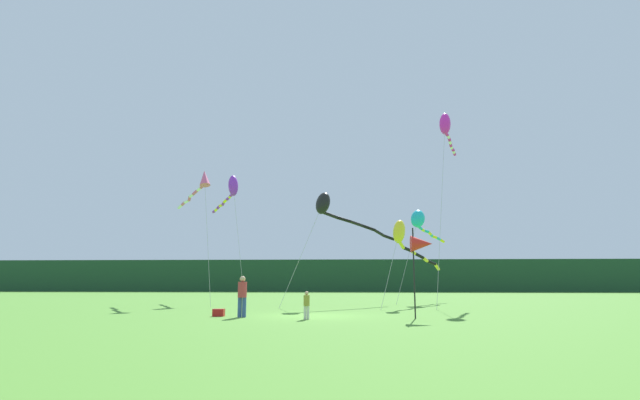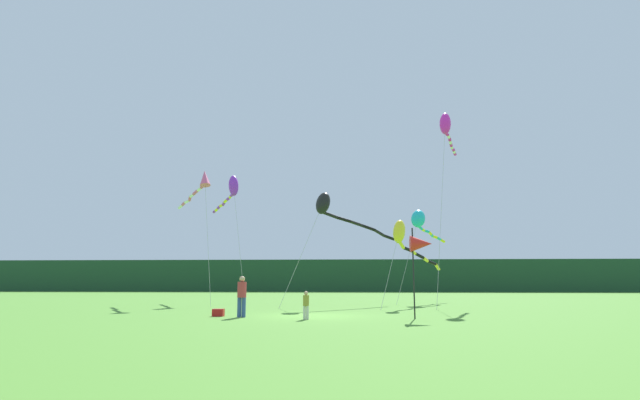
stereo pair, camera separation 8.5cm
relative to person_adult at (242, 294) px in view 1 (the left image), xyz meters
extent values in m
plane|color=#4C842D|center=(2.92, 1.05, -0.97)|extent=(120.00, 120.00, 0.00)
cube|color=#1E4228|center=(2.92, 46.05, 1.16)|extent=(108.00, 3.91, 4.26)
cylinder|color=#334C8C|center=(-0.10, 0.00, -0.55)|extent=(0.17, 0.17, 0.83)
cylinder|color=#334C8C|center=(0.10, 0.00, -0.55)|extent=(0.17, 0.17, 0.83)
cylinder|color=#B23338|center=(0.00, 0.00, 0.19)|extent=(0.38, 0.38, 0.66)
sphere|color=tan|center=(0.00, 0.00, 0.64)|extent=(0.24, 0.24, 0.24)
cylinder|color=silver|center=(2.79, -0.94, -0.70)|extent=(0.11, 0.11, 0.54)
cylinder|color=silver|center=(2.92, -0.94, -0.70)|extent=(0.11, 0.11, 0.54)
cylinder|color=olive|center=(2.86, -0.94, -0.22)|extent=(0.25, 0.25, 0.43)
sphere|color=tan|center=(2.86, -0.94, 0.07)|extent=(0.16, 0.16, 0.16)
cube|color=red|center=(-1.13, 0.49, -0.81)|extent=(0.49, 0.33, 0.32)
cylinder|color=black|center=(7.29, -0.33, 0.90)|extent=(0.06, 0.06, 3.74)
cone|color=red|center=(7.64, -0.33, 2.10)|extent=(0.90, 0.70, 0.70)
cylinder|color=#B2B2B2|center=(-3.23, 13.01, 3.27)|extent=(1.48, 1.84, 8.48)
ellipsoid|color=purple|center=(-3.96, 13.92, 7.51)|extent=(1.15, 1.19, 1.68)
cylinder|color=purple|center=(-4.09, 14.10, 6.84)|extent=(0.44, 0.50, 0.25)
cylinder|color=yellow|center=(-4.31, 14.48, 6.79)|extent=(0.38, 0.51, 0.25)
cylinder|color=purple|center=(-4.54, 14.85, 6.71)|extent=(0.47, 0.50, 0.30)
cylinder|color=yellow|center=(-4.83, 15.18, 6.58)|extent=(0.49, 0.51, 0.33)
cylinder|color=purple|center=(-5.09, 15.54, 6.44)|extent=(0.42, 0.54, 0.34)
cylinder|color=yellow|center=(-5.35, 15.90, 6.34)|extent=(0.47, 0.47, 0.25)
cylinder|color=purple|center=(-5.64, 16.23, 6.26)|extent=(0.46, 0.52, 0.31)
cylinder|color=yellow|center=(-5.91, 16.58, 6.13)|extent=(0.46, 0.52, 0.32)
cylinder|color=purple|center=(-6.17, 16.94, 6.03)|extent=(0.44, 0.50, 0.27)
cylinder|color=#B2B2B2|center=(1.84, 7.37, 2.14)|extent=(2.37, 2.09, 6.23)
ellipsoid|color=black|center=(3.02, 8.40, 5.25)|extent=(1.48, 1.46, 1.56)
cylinder|color=black|center=(3.45, 8.71, 4.56)|extent=(1.02, 0.82, 0.45)
cylinder|color=black|center=(4.28, 9.39, 4.35)|extent=(0.95, 0.89, 0.36)
cylinder|color=black|center=(5.06, 10.12, 4.18)|extent=(0.93, 0.92, 0.38)
cylinder|color=black|center=(5.85, 10.84, 3.98)|extent=(0.98, 0.87, 0.41)
cylinder|color=black|center=(6.60, 11.60, 3.71)|extent=(0.87, 1.00, 0.50)
cylinder|color=black|center=(7.31, 12.40, 3.47)|extent=(0.91, 0.94, 0.38)
cylinder|color=#B2B2B2|center=(6.87, 6.37, 1.21)|extent=(1.32, 2.32, 4.37)
ellipsoid|color=yellow|center=(7.52, 7.51, 3.39)|extent=(1.18, 1.37, 1.62)
cylinder|color=yellow|center=(7.68, 7.96, 2.66)|extent=(0.52, 1.01, 0.49)
cylinder|color=black|center=(8.13, 8.77, 2.43)|extent=(0.76, 0.89, 0.35)
cylinder|color=yellow|center=(8.57, 9.59, 2.30)|extent=(0.50, 0.98, 0.30)
cylinder|color=black|center=(9.03, 10.40, 2.13)|extent=(0.80, 0.89, 0.43)
cylinder|color=yellow|center=(9.53, 11.19, 1.92)|extent=(0.59, 0.97, 0.37)
cylinder|color=black|center=(10.04, 11.97, 1.74)|extent=(0.80, 0.87, 0.38)
cylinder|color=yellow|center=(10.54, 12.75, 1.49)|extent=(0.58, 1.01, 0.51)
cylinder|color=#B2B2B2|center=(8.56, 12.53, 1.99)|extent=(2.01, 3.09, 5.93)
ellipsoid|color=#1EB7CC|center=(9.55, 14.06, 4.95)|extent=(1.57, 1.67, 1.56)
cylinder|color=#1EB7CC|center=(9.71, 14.27, 4.34)|extent=(0.50, 0.59, 0.36)
cylinder|color=yellow|center=(9.97, 14.72, 4.22)|extent=(0.41, 0.58, 0.26)
cylinder|color=#1EB7CC|center=(10.27, 15.14, 4.15)|extent=(0.54, 0.52, 0.27)
cylinder|color=yellow|center=(10.58, 15.54, 4.06)|extent=(0.45, 0.60, 0.32)
cylinder|color=#1EB7CC|center=(10.80, 16.02, 3.94)|extent=(0.38, 0.60, 0.30)
cylinder|color=yellow|center=(11.07, 16.44, 3.84)|extent=(0.54, 0.53, 0.28)
cylinder|color=#1EB7CC|center=(11.43, 16.82, 3.75)|extent=(0.52, 0.56, 0.31)
cylinder|color=yellow|center=(11.79, 17.21, 3.61)|extent=(0.54, 0.56, 0.34)
cylinder|color=#B2B2B2|center=(-4.27, 8.93, 3.14)|extent=(1.27, 1.88, 8.22)
cone|color=#E5598C|center=(-4.89, 9.86, 7.25)|extent=(1.11, 1.18, 1.21)
cylinder|color=#E5598C|center=(-5.07, 10.09, 6.76)|extent=(0.55, 0.61, 0.32)
cylinder|color=white|center=(-5.43, 10.54, 6.65)|extent=(0.54, 0.60, 0.29)
cylinder|color=#E5598C|center=(-5.82, 10.96, 6.51)|extent=(0.60, 0.59, 0.38)
cylinder|color=white|center=(-6.22, 11.38, 6.37)|extent=(0.54, 0.59, 0.27)
cylinder|color=#E5598C|center=(-6.52, 11.87, 6.24)|extent=(0.44, 0.67, 0.37)
cylinder|color=white|center=(-6.85, 12.33, 6.11)|extent=(0.58, 0.55, 0.27)
cylinder|color=#E5598C|center=(-7.25, 12.75, 6.02)|extent=(0.53, 0.61, 0.31)
cylinder|color=white|center=(-7.63, 13.19, 5.88)|extent=(0.59, 0.59, 0.36)
cylinder|color=#B2B2B2|center=(10.18, 8.38, 4.99)|extent=(1.88, 4.86, 11.93)
ellipsoid|color=#E026B2|center=(11.11, 10.80, 10.95)|extent=(1.11, 1.39, 1.74)
cylinder|color=#E026B2|center=(11.20, 10.94, 10.28)|extent=(0.38, 0.43, 0.27)
cylinder|color=white|center=(11.37, 11.23, 10.21)|extent=(0.35, 0.43, 0.27)
cylinder|color=#E026B2|center=(11.51, 11.53, 10.11)|extent=(0.32, 0.45, 0.31)
cylinder|color=white|center=(11.62, 11.85, 9.99)|extent=(0.32, 0.45, 0.31)
cylinder|color=#E026B2|center=(11.72, 12.17, 9.88)|extent=(0.30, 0.43, 0.29)
cylinder|color=white|center=(11.83, 12.49, 9.80)|extent=(0.32, 0.42, 0.27)
cylinder|color=#E026B2|center=(11.97, 12.80, 9.72)|extent=(0.37, 0.43, 0.28)
cylinder|color=white|center=(12.11, 13.10, 9.64)|extent=(0.31, 0.43, 0.27)
cylinder|color=#E026B2|center=(12.23, 13.42, 9.57)|extent=(0.32, 0.42, 0.26)
camera|label=1|loc=(4.61, -20.92, 0.61)|focal=27.22mm
camera|label=2|loc=(4.70, -20.91, 0.61)|focal=27.22mm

